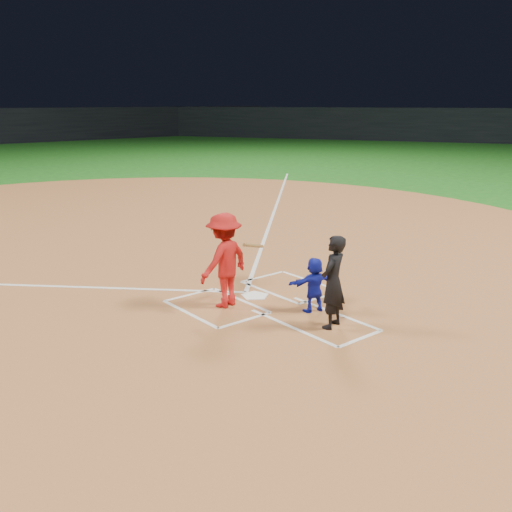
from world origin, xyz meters
TOP-DOWN VIEW (x-y plane):
  - ground at (0.00, 0.00)m, footprint 120.00×120.00m
  - home_plate_dirt at (0.00, 6.00)m, footprint 28.00×28.00m
  - stadium_wall_right at (42.00, 24.00)m, footprint 31.04×52.56m
  - home_plate at (0.00, 0.00)m, footprint 0.60×0.60m
  - catcher at (0.33, -1.36)m, footprint 1.02×0.56m
  - umpire at (0.01, -2.12)m, footprint 0.70×0.57m
  - chalk_markings at (0.00, 5.29)m, footprint 28.35×17.32m
  - batter_at_plate at (-0.80, -0.05)m, footprint 1.64×0.91m

SIDE VIEW (x-z plane):
  - ground at x=0.00m, z-range 0.00..0.00m
  - home_plate_dirt at x=0.00m, z-range 0.00..0.01m
  - chalk_markings at x=0.00m, z-range 0.01..0.02m
  - home_plate at x=0.00m, z-range 0.01..0.03m
  - catcher at x=0.33m, z-range 0.01..1.06m
  - umpire at x=0.01m, z-range 0.01..1.67m
  - batter_at_plate at x=-0.80m, z-range 0.01..1.84m
  - stadium_wall_right at x=42.00m, z-range 0.00..3.20m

